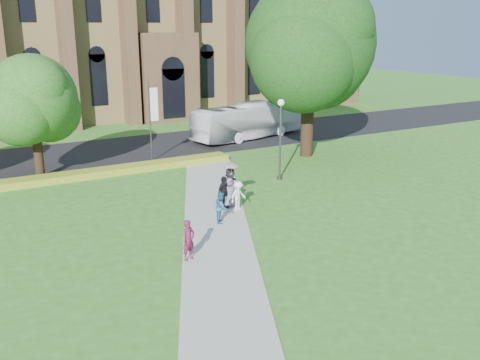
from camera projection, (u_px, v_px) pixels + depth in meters
ground at (226, 233)px, 25.92m from camera, size 160.00×160.00×0.00m
road at (107, 152)px, 42.59m from camera, size 160.00×10.00×0.02m
footpath at (216, 226)px, 26.75m from camera, size 15.58×28.54×0.04m
flower_hedge at (106, 172)px, 35.90m from camera, size 18.00×1.40×0.45m
streetlamp at (280, 130)px, 34.01m from camera, size 0.44×0.44×5.24m
large_tree at (310, 44)px, 38.98m from camera, size 9.60×9.60×13.20m
street_tree_1 at (32, 99)px, 33.69m from camera, size 5.60×5.60×8.05m
banner_pole_0 at (151, 116)px, 38.66m from camera, size 0.70×0.10×6.00m
tour_coach at (248, 121)px, 47.23m from camera, size 11.50×4.87×3.12m
pedestrian_0 at (189, 240)px, 22.57m from camera, size 0.76×0.63×1.79m
pedestrian_1 at (221, 207)px, 26.96m from camera, size 0.94×0.98×1.60m
pedestrian_2 at (238, 196)px, 28.81m from camera, size 1.15×0.84×1.59m
pedestrian_3 at (224, 193)px, 28.95m from camera, size 1.15×0.92×1.83m
pedestrian_4 at (229, 192)px, 29.25m from camera, size 0.91×0.70×1.66m
pedestrian_5 at (230, 184)px, 30.35m from camera, size 1.44×1.79×1.91m
parasol at (231, 171)px, 29.10m from camera, size 1.04×1.04×0.70m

